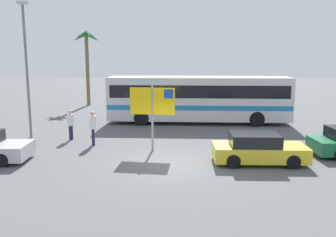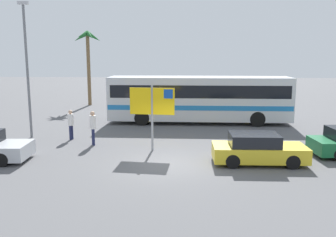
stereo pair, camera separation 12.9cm
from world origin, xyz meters
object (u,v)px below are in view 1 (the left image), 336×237
Objects in this scene: bus_front_coach at (198,97)px; car_yellow at (258,149)px; pedestrian_by_bus at (71,122)px; pedestrian_near_sign at (93,125)px; ferry_sign at (153,104)px.

car_yellow is (2.32, -9.46, -1.15)m from bus_front_coach.
bus_front_coach is 3.06× the size of car_yellow.
bus_front_coach is 7.37× the size of pedestrian_by_bus.
bus_front_coach reaches higher than pedestrian_near_sign.
pedestrian_by_bus is at bearing 156.34° from car_yellow.
car_yellow is at bearing 136.72° from pedestrian_near_sign.
bus_front_coach is 9.11m from pedestrian_by_bus.
ferry_sign is at bearing 156.90° from car_yellow.
pedestrian_near_sign is (1.55, -1.17, 0.09)m from pedestrian_by_bus.
ferry_sign is 5.38m from car_yellow.
pedestrian_near_sign reaches higher than car_yellow.
ferry_sign reaches higher than pedestrian_near_sign.
ferry_sign is 5.38m from pedestrian_by_bus.
car_yellow is at bearing -76.23° from bus_front_coach.
ferry_sign is at bearing -10.78° from pedestrian_by_bus.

